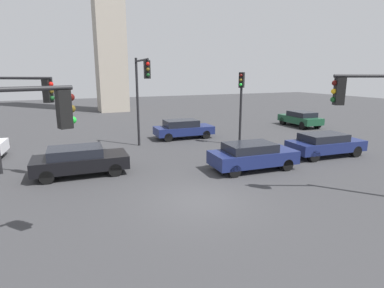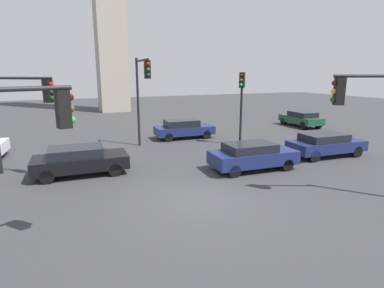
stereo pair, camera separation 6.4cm
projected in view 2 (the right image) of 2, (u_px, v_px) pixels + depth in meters
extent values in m
plane|color=#38383A|center=(199.00, 201.00, 12.05)|extent=(109.40, 109.40, 0.00)
cube|color=black|center=(63.00, 109.00, 8.11)|extent=(0.40, 0.40, 1.00)
sphere|color=#4C0F0C|center=(70.00, 97.00, 8.17)|extent=(0.20, 0.20, 0.20)
sphere|color=#594714|center=(71.00, 109.00, 8.24)|extent=(0.20, 0.20, 0.20)
sphere|color=green|center=(72.00, 120.00, 8.31)|extent=(0.20, 0.20, 0.20)
cylinder|color=black|center=(376.00, 76.00, 11.25)|extent=(2.76, 1.37, 0.12)
cube|color=black|center=(339.00, 91.00, 11.40)|extent=(0.43, 0.43, 1.00)
sphere|color=#4C0F0C|center=(335.00, 83.00, 11.34)|extent=(0.20, 0.20, 0.20)
sphere|color=yellow|center=(334.00, 91.00, 11.41)|extent=(0.20, 0.20, 0.20)
sphere|color=#14471E|center=(333.00, 100.00, 11.47)|extent=(0.20, 0.20, 0.20)
cylinder|color=black|center=(138.00, 103.00, 20.71)|extent=(0.16, 0.16, 5.78)
cylinder|color=black|center=(142.00, 60.00, 18.61)|extent=(0.29, 3.31, 0.12)
cube|color=black|center=(147.00, 70.00, 17.45)|extent=(0.34, 0.34, 1.00)
sphere|color=red|center=(148.00, 64.00, 17.20)|extent=(0.20, 0.20, 0.20)
sphere|color=#594714|center=(148.00, 69.00, 17.27)|extent=(0.20, 0.20, 0.20)
sphere|color=#14471E|center=(148.00, 75.00, 17.34)|extent=(0.20, 0.20, 0.20)
cylinder|color=black|center=(241.00, 109.00, 20.96)|extent=(0.16, 0.16, 4.88)
cube|color=black|center=(242.00, 80.00, 20.54)|extent=(0.45, 0.45, 1.00)
sphere|color=#4C0F0C|center=(241.00, 75.00, 20.29)|extent=(0.20, 0.20, 0.20)
sphere|color=#594714|center=(241.00, 80.00, 20.36)|extent=(0.20, 0.20, 0.20)
sphere|color=green|center=(241.00, 85.00, 20.43)|extent=(0.20, 0.20, 0.20)
cylinder|color=black|center=(19.00, 78.00, 13.89)|extent=(2.74, 2.29, 0.12)
cube|color=black|center=(48.00, 91.00, 13.63)|extent=(0.45, 0.45, 1.00)
sphere|color=red|center=(51.00, 84.00, 13.51)|extent=(0.20, 0.20, 0.20)
sphere|color=#594714|center=(52.00, 91.00, 13.57)|extent=(0.20, 0.20, 0.20)
sphere|color=#14471E|center=(53.00, 98.00, 13.64)|extent=(0.20, 0.20, 0.20)
cube|color=navy|center=(326.00, 146.00, 18.44)|extent=(4.62, 2.16, 0.60)
cube|color=black|center=(324.00, 138.00, 18.26)|extent=(2.63, 1.80, 0.47)
cylinder|color=black|center=(336.00, 146.00, 19.71)|extent=(0.69, 0.38, 0.66)
cylinder|color=black|center=(356.00, 151.00, 18.31)|extent=(0.69, 0.38, 0.66)
cylinder|color=black|center=(296.00, 150.00, 18.70)|extent=(0.69, 0.38, 0.66)
cylinder|color=black|center=(314.00, 156.00, 17.30)|extent=(0.69, 0.38, 0.66)
cube|color=navy|center=(184.00, 130.00, 23.59)|extent=(4.45, 2.04, 0.59)
cube|color=black|center=(182.00, 123.00, 23.39)|extent=(2.52, 1.72, 0.53)
cylinder|color=black|center=(199.00, 131.00, 24.85)|extent=(0.64, 0.36, 0.63)
cylinder|color=black|center=(206.00, 134.00, 23.49)|extent=(0.64, 0.36, 0.63)
cylinder|color=black|center=(163.00, 134.00, 23.82)|extent=(0.64, 0.36, 0.63)
cylinder|color=black|center=(168.00, 137.00, 22.45)|extent=(0.64, 0.36, 0.63)
cube|color=#19472D|center=(301.00, 119.00, 28.82)|extent=(2.11, 4.29, 0.59)
cube|color=black|center=(303.00, 114.00, 28.52)|extent=(1.79, 2.44, 0.49)
cylinder|color=black|center=(284.00, 121.00, 29.93)|extent=(0.38, 0.71, 0.70)
cylinder|color=black|center=(297.00, 120.00, 30.46)|extent=(0.38, 0.71, 0.70)
cylinder|color=black|center=(304.00, 125.00, 27.32)|extent=(0.38, 0.71, 0.70)
cylinder|color=black|center=(318.00, 125.00, 27.85)|extent=(0.38, 0.71, 0.70)
cube|color=navy|center=(253.00, 157.00, 15.87)|extent=(4.48, 2.13, 0.66)
cube|color=black|center=(250.00, 148.00, 15.68)|extent=(2.55, 1.79, 0.46)
cylinder|color=black|center=(269.00, 157.00, 17.14)|extent=(0.63, 0.37, 0.61)
cylinder|color=black|center=(286.00, 165.00, 15.74)|extent=(0.63, 0.37, 0.61)
cylinder|color=black|center=(220.00, 162.00, 16.15)|extent=(0.63, 0.37, 0.61)
cylinder|color=black|center=(234.00, 171.00, 14.75)|extent=(0.63, 0.37, 0.61)
cube|color=black|center=(81.00, 162.00, 15.08)|extent=(4.47, 2.16, 0.62)
cube|color=black|center=(75.00, 152.00, 14.89)|extent=(2.54, 1.83, 0.48)
cylinder|color=black|center=(111.00, 161.00, 16.38)|extent=(0.64, 0.38, 0.63)
cylinder|color=black|center=(115.00, 169.00, 14.93)|extent=(0.64, 0.38, 0.63)
cylinder|color=black|center=(49.00, 167.00, 15.36)|extent=(0.64, 0.38, 0.63)
cylinder|color=black|center=(47.00, 177.00, 13.90)|extent=(0.64, 0.38, 0.63)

